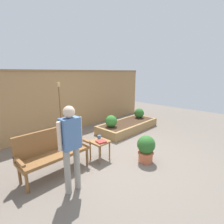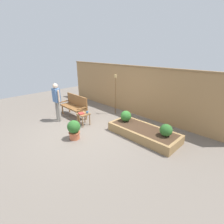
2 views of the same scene
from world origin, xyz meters
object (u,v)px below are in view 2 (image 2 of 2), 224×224
object	(u,v)px
tiki_torch	(115,88)
book_on_table	(81,113)
shrub_far_corner	(166,130)
shrub_near_bench	(126,116)
garden_bench	(75,104)
cup_on_table	(87,112)
potted_boxwood	(74,129)
side_table	(83,115)
person_by_bench	(57,99)

from	to	relation	value
tiki_torch	book_on_table	bearing A→B (deg)	-90.72
shrub_far_corner	tiki_torch	distance (m)	3.16
book_on_table	shrub_near_bench	xyz separation A→B (m)	(1.38, 1.01, -0.00)
garden_bench	cup_on_table	xyz separation A→B (m)	(1.12, -0.18, -0.02)
garden_bench	tiki_torch	size ratio (longest dim) A/B	0.80
garden_bench	tiki_torch	bearing A→B (deg)	54.87
shrub_near_bench	potted_boxwood	bearing A→B (deg)	-110.61
cup_on_table	book_on_table	size ratio (longest dim) A/B	0.57
cup_on_table	potted_boxwood	distance (m)	1.16
cup_on_table	shrub_far_corner	distance (m)	2.98
side_table	tiki_torch	distance (m)	1.95
shrub_far_corner	person_by_bench	xyz separation A→B (m)	(-4.04, -1.41, 0.44)
side_table	cup_on_table	bearing A→B (deg)	52.98
book_on_table	shrub_far_corner	world-z (taller)	shrub_far_corner
shrub_near_bench	person_by_bench	bearing A→B (deg)	-150.00
garden_bench	shrub_near_bench	distance (m)	2.47
cup_on_table	tiki_torch	bearing A→B (deg)	93.22
garden_bench	side_table	bearing A→B (deg)	-16.29
cup_on_table	shrub_far_corner	xyz separation A→B (m)	(2.86, 0.81, -0.03)
person_by_bench	cup_on_table	bearing A→B (deg)	27.02
book_on_table	person_by_bench	world-z (taller)	person_by_bench
cup_on_table	shrub_far_corner	bearing A→B (deg)	15.78
shrub_near_bench	shrub_far_corner	distance (m)	1.60
cup_on_table	tiki_torch	world-z (taller)	tiki_torch
potted_boxwood	shrub_near_bench	xyz separation A→B (m)	(0.67, 1.79, 0.14)
book_on_table	tiki_torch	distance (m)	1.98
potted_boxwood	tiki_torch	world-z (taller)	tiki_torch
cup_on_table	tiki_torch	size ratio (longest dim) A/B	0.06
potted_boxwood	garden_bench	bearing A→B (deg)	145.78
garden_bench	book_on_table	size ratio (longest dim) A/B	7.03
cup_on_table	book_on_table	bearing A→B (deg)	-120.31
garden_bench	shrub_near_bench	size ratio (longest dim) A/B	3.65
garden_bench	potted_boxwood	xyz separation A→B (m)	(1.71, -1.17, -0.19)
cup_on_table	shrub_far_corner	size ratio (longest dim) A/B	0.30
potted_boxwood	person_by_bench	distance (m)	1.90
tiki_torch	cup_on_table	bearing A→B (deg)	-86.78
side_table	tiki_torch	bearing A→B (deg)	90.07
side_table	book_on_table	world-z (taller)	book_on_table
cup_on_table	shrub_far_corner	world-z (taller)	shrub_far_corner
potted_boxwood	shrub_near_bench	world-z (taller)	shrub_near_bench
tiki_torch	shrub_near_bench	bearing A→B (deg)	-31.73
book_on_table	potted_boxwood	bearing A→B (deg)	-35.52
shrub_near_bench	shrub_far_corner	bearing A→B (deg)	0.00
side_table	shrub_near_bench	bearing A→B (deg)	34.45
potted_boxwood	tiki_torch	bearing A→B (deg)	104.54
potted_boxwood	shrub_near_bench	size ratio (longest dim) A/B	1.65
garden_bench	side_table	xyz separation A→B (m)	(1.03, -0.30, -0.15)
shrub_near_bench	side_table	bearing A→B (deg)	-145.55
side_table	shrub_far_corner	world-z (taller)	shrub_far_corner
book_on_table	tiki_torch	size ratio (longest dim) A/B	0.11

